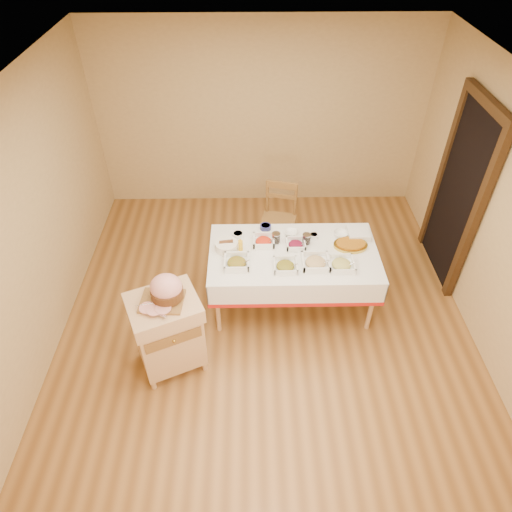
{
  "coord_description": "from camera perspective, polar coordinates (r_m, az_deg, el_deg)",
  "views": [
    {
      "loc": [
        -0.17,
        -3.42,
        3.93
      ],
      "look_at": [
        -0.11,
        0.2,
        0.8
      ],
      "focal_mm": 32.0,
      "sensor_mm": 36.0,
      "label": 1
    }
  ],
  "objects": [
    {
      "name": "dining_chair",
      "position": [
        5.84,
        2.86,
        4.68
      ],
      "size": [
        0.51,
        0.5,
        0.95
      ],
      "color": "brown",
      "rests_on": "ground"
    },
    {
      "name": "preserve_jar_right",
      "position": [
        5.01,
        6.32,
        2.11
      ],
      "size": [
        0.09,
        0.09,
        0.12
      ],
      "color": "silver",
      "rests_on": "dining_table"
    },
    {
      "name": "small_bowl_left",
      "position": [
        5.08,
        -2.26,
        2.65
      ],
      "size": [
        0.13,
        0.13,
        0.06
      ],
      "color": "white",
      "rests_on": "dining_table"
    },
    {
      "name": "serving_dish_c",
      "position": [
        4.76,
        7.47,
        -0.78
      ],
      "size": [
        0.28,
        0.28,
        0.11
      ],
      "color": "white",
      "rests_on": "dining_table"
    },
    {
      "name": "bread_basket",
      "position": [
        4.92,
        -3.73,
        1.3
      ],
      "size": [
        0.25,
        0.25,
        0.11
      ],
      "color": "white",
      "rests_on": "dining_table"
    },
    {
      "name": "doorway",
      "position": [
        5.68,
        24.09,
        7.3
      ],
      "size": [
        0.09,
        1.1,
        2.2
      ],
      "color": "black",
      "rests_on": "ground"
    },
    {
      "name": "small_bowl_mid",
      "position": [
        5.2,
        1.21,
        3.67
      ],
      "size": [
        0.13,
        0.13,
        0.05
      ],
      "color": "navy",
      "rests_on": "dining_table"
    },
    {
      "name": "room_shell",
      "position": [
        4.32,
        1.47,
        3.31
      ],
      "size": [
        5.0,
        5.0,
        5.0
      ],
      "color": "#94612D",
      "rests_on": "ground"
    },
    {
      "name": "butcher_cart",
      "position": [
        4.54,
        -10.98,
        -9.06
      ],
      "size": [
        0.8,
        0.74,
        0.9
      ],
      "color": "tan",
      "rests_on": "ground"
    },
    {
      "name": "plate_stack",
      "position": [
        5.22,
        12.65,
        2.79
      ],
      "size": [
        0.24,
        0.24,
        0.07
      ],
      "color": "white",
      "rests_on": "dining_table"
    },
    {
      "name": "serving_dish_d",
      "position": [
        4.79,
        10.65,
        -1.0
      ],
      "size": [
        0.26,
        0.26,
        0.1
      ],
      "color": "white",
      "rests_on": "dining_table"
    },
    {
      "name": "serving_dish_a",
      "position": [
        4.72,
        -2.43,
        -0.8
      ],
      "size": [
        0.27,
        0.26,
        0.11
      ],
      "color": "white",
      "rests_on": "dining_table"
    },
    {
      "name": "serving_dish_b",
      "position": [
        4.69,
        3.7,
        -1.22
      ],
      "size": [
        0.24,
        0.24,
        0.1
      ],
      "color": "white",
      "rests_on": "dining_table"
    },
    {
      "name": "bowl_small_imported",
      "position": [
        5.19,
        10.58,
        2.7
      ],
      "size": [
        0.2,
        0.2,
        0.05
      ],
      "primitive_type": "imported",
      "rotation": [
        0.0,
        0.0,
        -0.33
      ],
      "color": "white",
      "rests_on": "dining_table"
    },
    {
      "name": "small_bowl_right",
      "position": [
        5.11,
        7.23,
        2.53
      ],
      "size": [
        0.1,
        0.1,
        0.05
      ],
      "color": "white",
      "rests_on": "dining_table"
    },
    {
      "name": "ham_on_board",
      "position": [
        4.18,
        -11.22,
        -4.23
      ],
      "size": [
        0.41,
        0.4,
        0.27
      ],
      "color": "brown",
      "rests_on": "butcher_cart"
    },
    {
      "name": "dining_table",
      "position": [
        5.02,
        4.64,
        -0.93
      ],
      "size": [
        1.82,
        1.02,
        0.76
      ],
      "color": "tan",
      "rests_on": "ground"
    },
    {
      "name": "serving_dish_e",
      "position": [
        4.99,
        0.95,
        1.89
      ],
      "size": [
        0.24,
        0.23,
        0.11
      ],
      "color": "white",
      "rests_on": "dining_table"
    },
    {
      "name": "mustard_bottle",
      "position": [
        4.88,
        -1.95,
        1.39
      ],
      "size": [
        0.05,
        0.05,
        0.15
      ],
      "color": "yellow",
      "rests_on": "dining_table"
    },
    {
      "name": "serving_dish_f",
      "position": [
        4.97,
        4.99,
        1.47
      ],
      "size": [
        0.22,
        0.21,
        0.1
      ],
      "color": "white",
      "rests_on": "dining_table"
    },
    {
      "name": "brass_platter",
      "position": [
        5.06,
        11.74,
        1.39
      ],
      "size": [
        0.37,
        0.27,
        0.05
      ],
      "color": "gold",
      "rests_on": "dining_table"
    },
    {
      "name": "bowl_white_imported",
      "position": [
        5.15,
        4.41,
        2.95
      ],
      "size": [
        0.16,
        0.16,
        0.04
      ],
      "primitive_type": "imported",
      "rotation": [
        0.0,
        0.0,
        -0.13
      ],
      "color": "white",
      "rests_on": "dining_table"
    },
    {
      "name": "preserve_jar_left",
      "position": [
        5.0,
        2.51,
        2.24
      ],
      "size": [
        0.09,
        0.09,
        0.12
      ],
      "color": "silver",
      "rests_on": "dining_table"
    }
  ]
}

